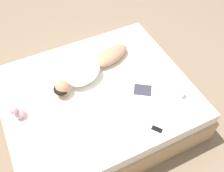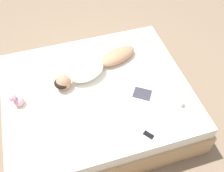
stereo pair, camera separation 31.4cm
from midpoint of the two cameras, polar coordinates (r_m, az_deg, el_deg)
name	(u,v)px [view 1 (the left image)]	position (r m, az deg, el deg)	size (l,w,h in m)	color
ground_plane	(98,114)	(3.60, -5.56, -6.36)	(12.00, 12.00, 0.00)	#7A6651
bed	(97,103)	(3.38, -5.89, -3.98)	(1.92, 2.29, 0.52)	tan
person	(89,70)	(3.28, -7.73, 3.34)	(0.59, 1.19, 0.21)	#A37556
open_magazine	(142,98)	(3.08, 3.64, -2.90)	(0.61, 0.55, 0.01)	white
coffee_mug	(181,94)	(3.14, 12.06, -1.84)	(0.10, 0.07, 0.08)	white
cell_phone	(157,129)	(2.87, 6.63, -9.58)	(0.16, 0.14, 0.01)	silver
plush_toy	(18,112)	(3.11, -22.53, -5.50)	(0.13, 0.15, 0.18)	#DB9EB2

